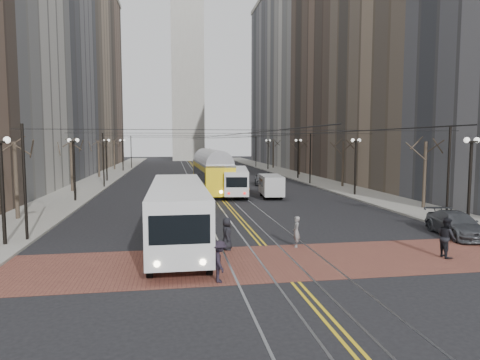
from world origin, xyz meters
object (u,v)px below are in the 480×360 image
object	(u,v)px
rear_bus	(236,182)
sedan_parked	(456,224)
transit_bus	(178,215)
clock_tower	(187,33)
cargo_van	(271,187)
sedan_grey	(262,179)
pedestrian_c	(447,237)
pedestrian_b	(296,232)
pedestrian_a	(227,234)
pedestrian_d	(219,261)
streetcar	(211,176)

from	to	relation	value
rear_bus	sedan_parked	world-z (taller)	rear_bus
transit_bus	rear_bus	xyz separation A→B (m)	(6.34, 20.84, -0.29)
clock_tower	cargo_van	size ratio (longest dim) A/B	13.13
sedan_grey	pedestrian_c	bearing A→B (deg)	-77.57
rear_bus	clock_tower	bearing A→B (deg)	99.26
pedestrian_b	transit_bus	bearing A→B (deg)	-92.23
clock_tower	pedestrian_a	xyz separation A→B (m)	(-2.06, -103.50, -35.11)
pedestrian_d	sedan_parked	bearing A→B (deg)	-71.03
cargo_van	sedan_parked	size ratio (longest dim) A/B	1.01
streetcar	sedan_grey	bearing A→B (deg)	41.22
clock_tower	cargo_van	distance (m)	91.03
transit_bus	clock_tower	bearing A→B (deg)	87.68
clock_tower	transit_bus	distance (m)	107.70
transit_bus	rear_bus	bearing A→B (deg)	73.31
transit_bus	rear_bus	world-z (taller)	transit_bus
clock_tower	rear_bus	distance (m)	88.24
pedestrian_a	cargo_van	bearing A→B (deg)	-10.72
sedan_parked	pedestrian_a	xyz separation A→B (m)	(-13.86, -1.00, 0.13)
streetcar	sedan_grey	size ratio (longest dim) A/B	3.46
sedan_grey	sedan_parked	size ratio (longest dim) A/B	0.89
rear_bus	cargo_van	size ratio (longest dim) A/B	2.09
pedestrian_d	pedestrian_b	bearing A→B (deg)	-46.15
transit_bus	sedan_parked	size ratio (longest dim) A/B	2.68
cargo_van	sedan_grey	size ratio (longest dim) A/B	1.14
streetcar	pedestrian_a	world-z (taller)	streetcar
transit_bus	pedestrian_d	size ratio (longest dim) A/B	7.91
rear_bus	sedan_parked	distance (m)	23.58
streetcar	sedan_grey	world-z (taller)	streetcar
streetcar	rear_bus	world-z (taller)	streetcar
transit_bus	streetcar	size ratio (longest dim) A/B	0.87
sedan_parked	rear_bus	bearing A→B (deg)	122.73
streetcar	cargo_van	bearing A→B (deg)	-48.66
pedestrian_a	pedestrian_b	distance (m)	3.73
pedestrian_c	pedestrian_d	size ratio (longest dim) A/B	1.16
clock_tower	streetcar	bearing A→B (deg)	-90.37
transit_bus	streetcar	bearing A→B (deg)	80.64
pedestrian_c	pedestrian_d	bearing A→B (deg)	103.59
sedan_grey	pedestrian_b	world-z (taller)	pedestrian_b
clock_tower	pedestrian_c	size ratio (longest dim) A/B	33.75
pedestrian_a	sedan_parked	bearing A→B (deg)	-76.96
clock_tower	sedan_grey	bearing A→B (deg)	-84.75
rear_bus	sedan_parked	size ratio (longest dim) A/B	2.12
streetcar	rear_bus	xyz separation A→B (m)	(2.30, -3.07, -0.43)
cargo_van	sedan_grey	distance (m)	12.49
streetcar	pedestrian_d	distance (m)	30.52
transit_bus	pedestrian_a	xyz separation A→B (m)	(2.48, -1.50, -0.81)
sedan_parked	cargo_van	bearing A→B (deg)	117.99
clock_tower	sedan_parked	xyz separation A→B (m)	(11.80, -102.50, -35.24)
sedan_parked	pedestrian_d	world-z (taller)	pedestrian_d
sedan_parked	pedestrian_a	bearing A→B (deg)	-168.25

